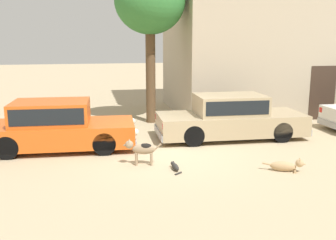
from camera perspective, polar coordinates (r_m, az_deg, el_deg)
ground_plane at (r=10.72m, az=-0.54°, el=-4.96°), size 80.00×80.00×0.00m
parked_sedan_nearest at (r=11.42m, az=-16.23°, el=-0.74°), size 4.46×2.04×1.40m
parked_sedan_second at (r=12.36m, az=9.26°, el=0.48°), size 4.84×1.92×1.40m
stray_dog_spotted at (r=9.69m, az=-4.03°, el=-4.23°), size 0.98×0.33×0.66m
stray_dog_tan at (r=9.69m, az=17.25°, el=-6.49°), size 0.95×0.50×0.36m
stray_cat at (r=9.39m, az=1.06°, el=-6.95°), size 0.20×0.65×0.16m
acacia_tree_left at (r=14.41m, az=-2.70°, el=17.07°), size 2.57×2.31×5.71m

